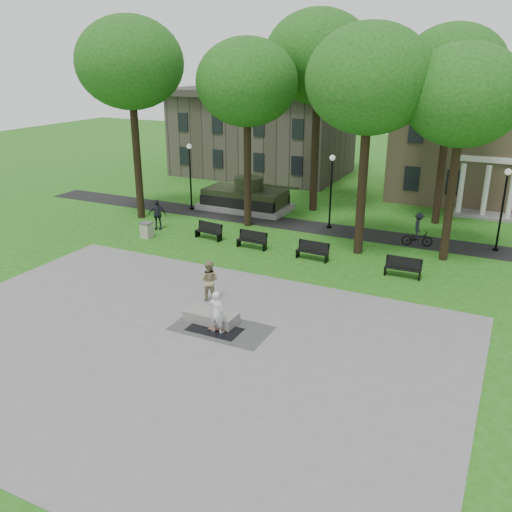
{
  "coord_description": "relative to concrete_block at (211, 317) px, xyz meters",
  "views": [
    {
      "loc": [
        11.0,
        -19.96,
        10.39
      ],
      "look_at": [
        0.24,
        2.03,
        1.4
      ],
      "focal_mm": 38.0,
      "sensor_mm": 36.0,
      "label": 1
    }
  ],
  "objects": [
    {
      "name": "ground",
      "position": [
        -0.42,
        2.55,
        -0.24
      ],
      "size": [
        120.0,
        120.0,
        0.0
      ],
      "primitive_type": "plane",
      "color": "#245313",
      "rests_on": "ground"
    },
    {
      "name": "plaza",
      "position": [
        -0.42,
        -2.45,
        -0.23
      ],
      "size": [
        22.0,
        16.0,
        0.02
      ],
      "primitive_type": "cube",
      "color": "gray",
      "rests_on": "ground"
    },
    {
      "name": "footpath",
      "position": [
        -0.42,
        14.55,
        -0.24
      ],
      "size": [
        44.0,
        2.6,
        0.01
      ],
      "primitive_type": "cube",
      "color": "black",
      "rests_on": "ground"
    },
    {
      "name": "building_right",
      "position": [
        9.58,
        28.55,
        4.1
      ],
      "size": [
        17.0,
        12.0,
        8.6
      ],
      "color": "#9E8460",
      "rests_on": "ground"
    },
    {
      "name": "building_left",
      "position": [
        -11.42,
        29.05,
        3.35
      ],
      "size": [
        15.0,
        10.0,
        7.2
      ],
      "primitive_type": "cube",
      "color": "#4C443D",
      "rests_on": "ground"
    },
    {
      "name": "tree_0",
      "position": [
        -12.42,
        11.55,
        9.78
      ],
      "size": [
        6.8,
        6.8,
        12.97
      ],
      "color": "black",
      "rests_on": "ground"
    },
    {
      "name": "tree_1",
      "position": [
        -4.92,
        13.05,
        8.71
      ],
      "size": [
        6.2,
        6.2,
        11.63
      ],
      "color": "black",
      "rests_on": "ground"
    },
    {
      "name": "tree_2",
      "position": [
        3.08,
        11.05,
        9.07
      ],
      "size": [
        6.6,
        6.6,
        12.16
      ],
      "color": "black",
      "rests_on": "ground"
    },
    {
      "name": "tree_3",
      "position": [
        7.58,
        12.05,
        8.35
      ],
      "size": [
        6.0,
        6.0,
        11.19
      ],
      "color": "black",
      "rests_on": "ground"
    },
    {
      "name": "tree_4",
      "position": [
        -2.42,
        18.55,
        10.15
      ],
      "size": [
        7.2,
        7.2,
        13.5
      ],
      "color": "black",
      "rests_on": "ground"
    },
    {
      "name": "tree_5",
      "position": [
        6.08,
        19.05,
        9.42
      ],
      "size": [
        6.4,
        6.4,
        12.44
      ],
      "color": "black",
      "rests_on": "ground"
    },
    {
      "name": "lamp_left",
      "position": [
        -10.42,
        14.85,
        2.55
      ],
      "size": [
        0.36,
        0.36,
        4.73
      ],
      "color": "black",
      "rests_on": "ground"
    },
    {
      "name": "lamp_mid",
      "position": [
        0.08,
        14.85,
        2.55
      ],
      "size": [
        0.36,
        0.36,
        4.73
      ],
      "color": "black",
      "rests_on": "ground"
    },
    {
      "name": "lamp_right",
      "position": [
        10.08,
        14.85,
        2.55
      ],
      "size": [
        0.36,
        0.36,
        4.73
      ],
      "color": "black",
      "rests_on": "ground"
    },
    {
      "name": "tank_monument",
      "position": [
        -6.87,
        16.55,
        0.61
      ],
      "size": [
        7.45,
        3.4,
        2.4
      ],
      "color": "gray",
      "rests_on": "ground"
    },
    {
      "name": "puddle",
      "position": [
        0.47,
        -0.56,
        -0.22
      ],
      "size": [
        2.2,
        1.2,
        0.0
      ],
      "primitive_type": "cube",
      "color": "black",
      "rests_on": "plaza"
    },
    {
      "name": "concrete_block",
      "position": [
        0.0,
        0.0,
        0.0
      ],
      "size": [
        2.22,
        1.05,
        0.45
      ],
      "primitive_type": "cube",
      "rotation": [
        0.0,
        0.0,
        -0.02
      ],
      "color": "gray",
      "rests_on": "plaza"
    },
    {
      "name": "skateboard",
      "position": [
        0.63,
        -0.56,
        -0.19
      ],
      "size": [
        0.81,
        0.39,
        0.07
      ],
      "primitive_type": "cube",
      "rotation": [
        0.0,
        0.0,
        0.25
      ],
      "color": "brown",
      "rests_on": "plaza"
    },
    {
      "name": "skateboarder",
      "position": [
        0.68,
        -0.7,
        0.67
      ],
      "size": [
        0.66,
        0.44,
        1.79
      ],
      "primitive_type": "imported",
      "rotation": [
        0.0,
        0.0,
        3.15
      ],
      "color": "silver",
      "rests_on": "plaza"
    },
    {
      "name": "friend_watching",
      "position": [
        -1.19,
        1.84,
        0.73
      ],
      "size": [
        1.05,
        0.89,
        1.91
      ],
      "primitive_type": "imported",
      "rotation": [
        0.0,
        0.0,
        3.35
      ],
      "color": "#9C9064",
      "rests_on": "plaza"
    },
    {
      "name": "pedestrian_walker",
      "position": [
        -9.75,
        9.79,
        0.73
      ],
      "size": [
        1.23,
        0.87,
        1.94
      ],
      "primitive_type": "imported",
      "rotation": [
        0.0,
        0.0,
        0.39
      ],
      "color": "#20222B",
      "rests_on": "ground"
    },
    {
      "name": "cyclist",
      "position": [
        5.85,
        13.75,
        0.57
      ],
      "size": [
        1.84,
        1.09,
        1.98
      ],
      "rotation": [
        0.0,
        0.0,
        1.81
      ],
      "color": "black",
      "rests_on": "ground"
    },
    {
      "name": "park_bench_0",
      "position": [
        -5.77,
        9.53,
        0.28
      ],
      "size": [
        1.84,
        0.76,
        1.0
      ],
      "rotation": [
        0.0,
        0.0,
        -0.14
      ],
      "color": "black",
      "rests_on": "ground"
    },
    {
      "name": "park_bench_1",
      "position": [
        -2.64,
        9.14,
        0.28
      ],
      "size": [
        1.81,
        0.58,
        1.0
      ],
      "rotation": [
        0.0,
        0.0,
        -0.03
      ],
      "color": "black",
      "rests_on": "ground"
    },
    {
      "name": "park_bench_2",
      "position": [
        1.16,
        8.91,
        0.28
      ],
      "size": [
        1.82,
        0.61,
        1.0
      ],
      "rotation": [
        0.0,
        0.0,
        -0.05
      ],
      "color": "black",
      "rests_on": "ground"
    },
    {
      "name": "park_bench_3",
      "position": [
        6.11,
        8.57,
        0.28
      ],
      "size": [
        1.81,
        0.56,
        1.0
      ],
      "rotation": [
        0.0,
        0.0,
        0.02
      ],
      "color": "black",
      "rests_on": "ground"
    },
    {
      "name": "trash_bin",
      "position": [
        -9.31,
        8.04,
        0.24
      ],
      "size": [
        0.68,
        0.68,
        0.96
      ],
      "rotation": [
        0.0,
        0.0,
        -0.03
      ],
      "color": "#B9B298",
      "rests_on": "ground"
    }
  ]
}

